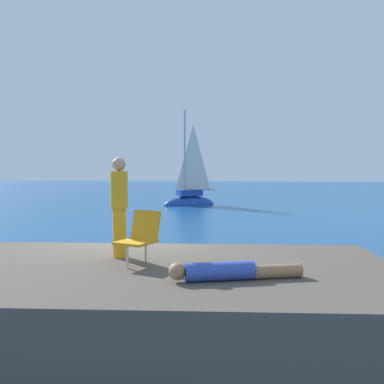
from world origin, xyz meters
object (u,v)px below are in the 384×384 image
at_px(person_sunbather, 230,271).
at_px(beach_chair, 140,235).
at_px(person_standing, 119,204).
at_px(sailboat_near, 190,200).

bearing_deg(person_sunbather, beach_chair, 134.74).
height_order(person_sunbather, person_standing, person_standing).
bearing_deg(beach_chair, person_standing, -112.66).
height_order(person_standing, beach_chair, person_standing).
bearing_deg(sailboat_near, beach_chair, 62.90).
relative_size(person_standing, beach_chair, 2.03).
distance_m(person_sunbather, person_standing, 2.31).
height_order(person_sunbather, beach_chair, beach_chair).
bearing_deg(person_standing, sailboat_near, -134.82).
xyz_separation_m(person_sunbather, person_standing, (-1.79, 1.24, 0.75)).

